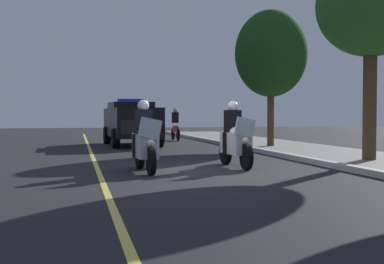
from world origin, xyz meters
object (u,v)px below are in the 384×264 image
at_px(police_suv, 131,121).
at_px(cyclist_background, 175,124).
at_px(police_motorcycle_lead_left, 145,142).
at_px(tree_mid_block, 371,7).
at_px(police_motorcycle_lead_right, 235,140).
at_px(tree_far_back, 271,54).

xyz_separation_m(police_suv, cyclist_background, (-3.55, 2.67, -0.22)).
xyz_separation_m(police_motorcycle_lead_left, tree_mid_block, (-0.63, 6.40, 3.64)).
xyz_separation_m(police_motorcycle_lead_right, cyclist_background, (-13.12, 1.01, 0.14)).
xyz_separation_m(police_motorcycle_lead_left, police_suv, (-10.10, 0.78, 0.37)).
xyz_separation_m(police_suv, tree_mid_block, (9.47, 5.62, 3.28)).
distance_m(police_motorcycle_lead_right, tree_far_back, 8.08).
relative_size(police_motorcycle_lead_right, tree_far_back, 0.39).
bearing_deg(tree_mid_block, police_suv, -149.32).
distance_m(police_motorcycle_lead_left, cyclist_background, 14.08).
bearing_deg(cyclist_background, police_motorcycle_lead_left, -14.16).
relative_size(police_motorcycle_lead_left, tree_far_back, 0.39).
distance_m(police_motorcycle_lead_right, police_suv, 9.72).
distance_m(police_suv, tree_far_back, 6.68).
xyz_separation_m(police_suv, tree_far_back, (3.05, 5.28, 2.73)).
bearing_deg(tree_mid_block, tree_far_back, -176.96).
xyz_separation_m(police_motorcycle_lead_left, cyclist_background, (-13.65, 3.44, 0.14)).
relative_size(police_suv, tree_mid_block, 0.87).
bearing_deg(police_suv, police_motorcycle_lead_left, -4.41).
bearing_deg(police_motorcycle_lead_right, cyclist_background, 175.60).
distance_m(police_motorcycle_lead_left, police_motorcycle_lead_right, 2.49).
height_order(police_motorcycle_lead_left, police_motorcycle_lead_right, same).
xyz_separation_m(police_motorcycle_lead_left, tree_far_back, (-7.05, 6.06, 3.10)).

